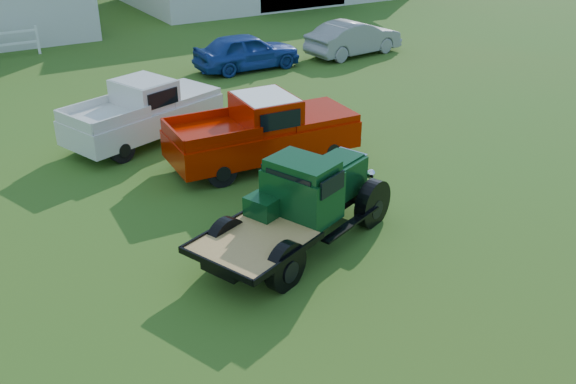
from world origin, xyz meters
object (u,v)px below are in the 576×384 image
red_pickup (262,130)px  white_pickup (143,112)px  vintage_flatbed (299,204)px  misc_car_grey (354,38)px  misc_car_blue (247,51)px

red_pickup → white_pickup: 3.80m
vintage_flatbed → misc_car_grey: bearing=28.4°
red_pickup → vintage_flatbed: bearing=-105.3°
vintage_flatbed → red_pickup: (1.38, 4.06, 0.00)m
misc_car_blue → misc_car_grey: (4.94, -0.32, -0.00)m
red_pickup → misc_car_blue: 9.26m
vintage_flatbed → misc_car_blue: 13.53m
vintage_flatbed → misc_car_blue: size_ratio=1.13×
vintage_flatbed → misc_car_grey: (10.24, 12.13, -0.22)m
red_pickup → white_pickup: size_ratio=1.08×
vintage_flatbed → red_pickup: size_ratio=0.92×
white_pickup → misc_car_grey: bearing=4.8°
red_pickup → white_pickup: bearing=127.4°
misc_car_blue → vintage_flatbed: bearing=158.2°
red_pickup → misc_car_grey: 11.98m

